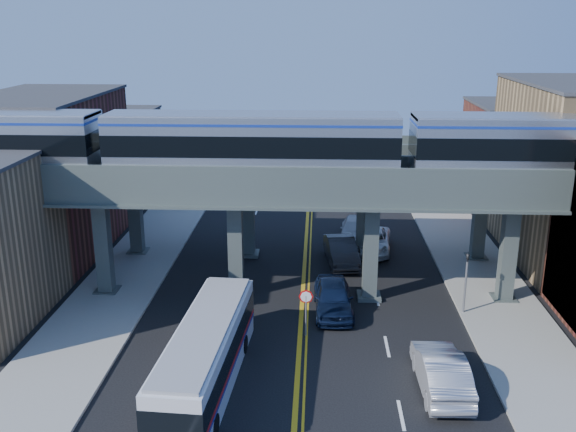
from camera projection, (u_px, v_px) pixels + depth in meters
name	position (u px, v px, depth m)	size (l,w,h in m)	color
ground	(298.00, 364.00, 31.20)	(120.00, 120.00, 0.00)	black
sidewalk_west	(125.00, 279.00, 41.25)	(5.00, 70.00, 0.16)	gray
sidewalk_east	(486.00, 286.00, 40.20)	(5.00, 70.00, 0.16)	gray
building_west_b	(47.00, 175.00, 45.72)	(8.00, 14.00, 11.00)	brown
building_west_c	(107.00, 158.00, 58.58)	(8.00, 10.00, 8.00)	#99794F
building_east_b	(576.00, 173.00, 43.89)	(8.00, 14.00, 12.00)	#99794F
building_east_c	(518.00, 156.00, 56.74)	(8.00, 10.00, 9.00)	brown
elevated_viaduct_near	(303.00, 194.00, 36.95)	(52.00, 3.60, 7.40)	#404A48
elevated_viaduct_far	(306.00, 167.00, 43.64)	(52.00, 3.60, 7.40)	#404A48
transit_train	(252.00, 143.00, 36.22)	(50.88, 3.19, 3.73)	black
stop_sign	(306.00, 305.00, 33.54)	(0.76, 0.09, 2.63)	slate
traffic_signal	(466.00, 277.00, 35.84)	(0.15, 0.18, 4.10)	slate
transit_bus	(206.00, 356.00, 28.97)	(3.22, 11.45, 2.91)	silver
car_lane_a	(333.00, 297.00, 36.55)	(2.14, 5.32, 1.81)	black
car_lane_b	(341.00, 251.00, 43.95)	(1.87, 5.35, 1.76)	#2F2F32
car_lane_c	(372.00, 241.00, 46.34)	(2.57, 5.56, 1.55)	white
car_lane_d	(355.00, 230.00, 48.71)	(2.23, 5.48, 1.59)	silver
car_parked_curb	(441.00, 371.00, 28.84)	(1.95, 5.59, 1.84)	#A3A3A8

